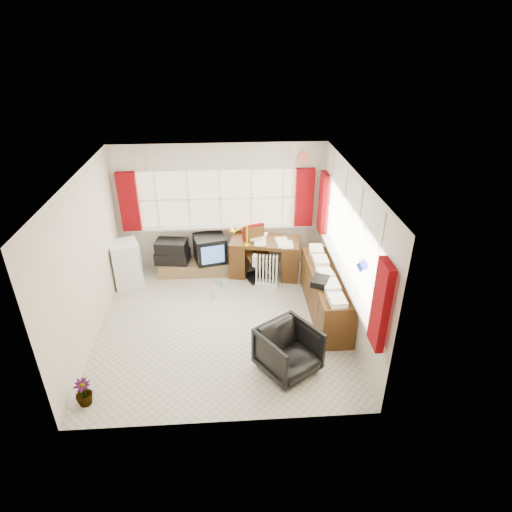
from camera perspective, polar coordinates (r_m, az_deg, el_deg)
The scene contains 20 objects.
ground at distance 7.19m, azimuth -4.40°, elevation -8.96°, with size 4.00×4.00×0.00m, color beige.
room_walls at distance 6.39m, azimuth -4.89°, elevation 1.81°, with size 4.00×4.00×4.00m.
window_back at distance 8.39m, azimuth -4.64°, elevation 4.32°, with size 3.70×0.12×3.60m.
window_right at distance 6.89m, azimuth 11.68°, elevation -1.87°, with size 0.12×3.70×3.60m.
curtains at distance 7.29m, azimuth 2.49°, elevation 4.95°, with size 3.83×3.83×1.15m.
overhead_cabinets at distance 7.07m, azimuth 3.03°, elevation 11.06°, with size 3.98×3.98×0.48m.
desk at distance 8.29m, azimuth 1.21°, elevation 0.07°, with size 1.41×0.89×0.79m.
desk_lamp at distance 7.80m, azimuth -1.20°, elevation 3.43°, with size 0.19×0.17×0.44m.
task_chair at distance 8.19m, azimuth -0.08°, elevation 0.80°, with size 0.56×0.58×1.05m.
office_chair at distance 6.13m, azimuth 4.34°, elevation -12.45°, with size 0.74×0.76×0.69m, color black.
radiator at distance 8.02m, azimuth 1.42°, elevation -2.34°, with size 0.44×0.24×0.63m.
credenza at distance 7.29m, azimuth 9.24°, elevation -4.89°, with size 0.50×2.00×0.85m.
file_tray at distance 6.81m, azimuth 8.55°, elevation -3.37°, with size 0.25×0.32×0.11m, color black.
tv_bench at distance 8.58m, azimuth -8.10°, elevation -1.42°, with size 1.40×0.50×0.25m, color olive.
crt_tv at distance 8.39m, azimuth -6.16°, elevation 0.98°, with size 0.69×0.65×0.53m.
hifi_stack at distance 8.48m, azimuth -11.13°, elevation 0.58°, with size 0.69×0.49×0.46m.
mini_fridge at distance 8.35m, azimuth -16.95°, elevation -0.97°, with size 0.65×0.65×0.86m.
spray_bottle_a at distance 7.79m, azimuth -5.63°, elevation -4.53°, with size 0.10×0.11×0.27m, color silver.
spray_bottle_b at distance 8.11m, azimuth -4.44°, elevation -3.46°, with size 0.08×0.08×0.17m, color #86C8C1.
flower_vase at distance 6.17m, azimuth -22.01°, elevation -16.51°, with size 0.22×0.22×0.39m, color black.
Camera 1 is at (0.16, -5.72, 4.34)m, focal length 30.00 mm.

